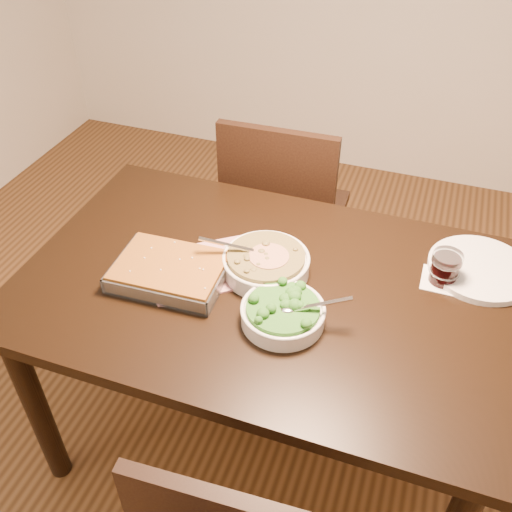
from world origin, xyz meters
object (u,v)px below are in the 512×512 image
(table, at_px, (265,306))
(baking_dish, at_px, (170,271))
(broccoli_bowl, at_px, (283,313))
(dinner_plate, at_px, (480,269))
(stew_bowl, at_px, (266,263))
(chair_far, at_px, (283,211))
(wine_tumbler, at_px, (445,267))

(table, xyz_separation_m, baking_dish, (-0.26, -0.07, 0.12))
(broccoli_bowl, xyz_separation_m, dinner_plate, (0.48, 0.38, -0.02))
(dinner_plate, bearing_deg, table, -156.08)
(table, relative_size, baking_dish, 4.32)
(stew_bowl, xyz_separation_m, dinner_plate, (0.59, 0.21, -0.02))
(chair_far, bearing_deg, baking_dish, 79.82)
(baking_dish, bearing_deg, wine_tumbler, 16.33)
(stew_bowl, relative_size, broccoli_bowl, 1.10)
(broccoli_bowl, xyz_separation_m, wine_tumbler, (0.38, 0.30, 0.02))
(dinner_plate, bearing_deg, chair_far, 150.28)
(wine_tumbler, relative_size, chair_far, 0.10)
(broccoli_bowl, xyz_separation_m, chair_far, (-0.24, 0.79, -0.26))
(stew_bowl, height_order, wine_tumbler, wine_tumbler)
(stew_bowl, relative_size, chair_far, 0.29)
(broccoli_bowl, bearing_deg, chair_far, 106.76)
(table, height_order, wine_tumbler, wine_tumbler)
(baking_dish, relative_size, chair_far, 0.35)
(baking_dish, xyz_separation_m, wine_tumbler, (0.73, 0.25, 0.02))
(broccoli_bowl, distance_m, dinner_plate, 0.61)
(wine_tumbler, distance_m, chair_far, 0.84)
(table, distance_m, wine_tumbler, 0.53)
(table, bearing_deg, dinner_plate, 23.92)
(broccoli_bowl, distance_m, baking_dish, 0.36)
(stew_bowl, height_order, dinner_plate, stew_bowl)
(broccoli_bowl, xyz_separation_m, baking_dish, (-0.35, 0.05, -0.00))
(dinner_plate, height_order, chair_far, chair_far)
(table, distance_m, stew_bowl, 0.14)
(stew_bowl, distance_m, wine_tumbler, 0.50)
(wine_tumbler, bearing_deg, table, -159.73)
(broccoli_bowl, height_order, dinner_plate, broccoli_bowl)
(chair_far, bearing_deg, table, 101.07)
(broccoli_bowl, bearing_deg, dinner_plate, 38.35)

